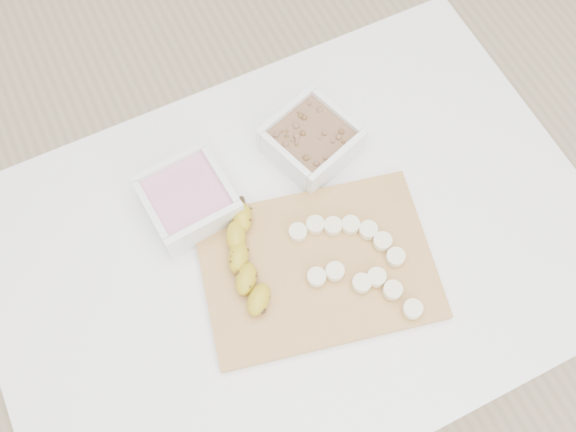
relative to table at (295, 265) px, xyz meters
name	(u,v)px	position (x,y,z in m)	size (l,w,h in m)	color
ground	(293,346)	(0.00, 0.00, -0.65)	(3.50, 3.50, 0.00)	#C6AD89
table	(295,265)	(0.00, 0.00, 0.00)	(1.00, 0.70, 0.75)	white
bowl_yogurt	(188,200)	(-0.13, 0.14, 0.13)	(0.15, 0.15, 0.06)	white
bowl_granola	(311,140)	(0.10, 0.15, 0.13)	(0.17, 0.17, 0.06)	white
cutting_board	(317,266)	(0.01, -0.05, 0.10)	(0.37, 0.26, 0.01)	tan
banana	(247,260)	(-0.09, 0.00, 0.13)	(0.05, 0.19, 0.03)	#B4991C
banana_slices	(356,257)	(0.07, -0.07, 0.12)	(0.16, 0.22, 0.02)	#F6EABE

